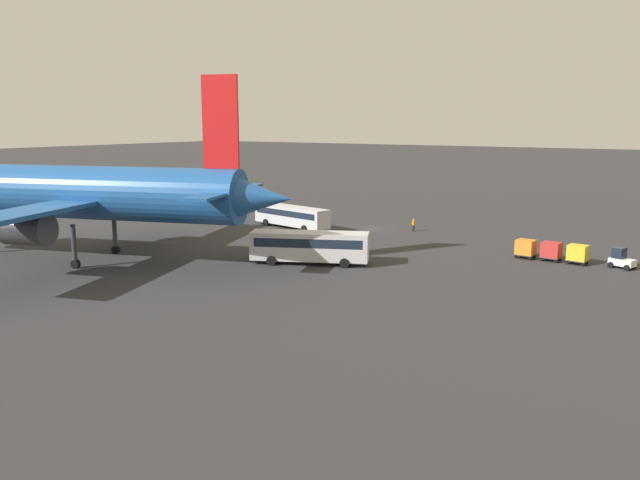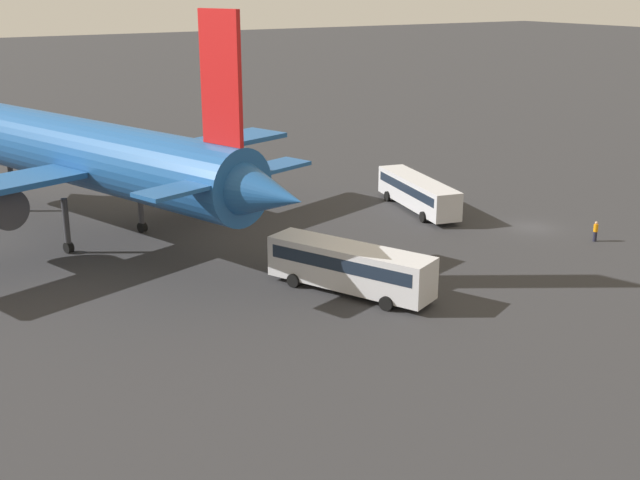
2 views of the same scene
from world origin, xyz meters
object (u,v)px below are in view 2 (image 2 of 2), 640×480
object	(u,v)px
worker_person	(595,231)
shuttle_bus_far	(350,265)
airplane	(90,155)
shuttle_bus_near	(418,191)

from	to	relation	value
worker_person	shuttle_bus_far	bearing A→B (deg)	87.48
airplane	shuttle_bus_near	xyz separation A→B (m)	(-6.95, -29.12, -5.42)
shuttle_bus_far	worker_person	xyz separation A→B (m)	(-1.07, -24.24, -1.15)
shuttle_bus_near	worker_person	size ratio (longest dim) A/B	7.52
shuttle_bus_near	airplane	bearing A→B (deg)	88.44
airplane	shuttle_bus_far	size ratio (longest dim) A/B	3.72
shuttle_bus_near	worker_person	distance (m)	17.11
airplane	worker_person	size ratio (longest dim) A/B	26.69
shuttle_bus_far	worker_person	size ratio (longest dim) A/B	7.17
shuttle_bus_far	airplane	bearing A→B (deg)	4.02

